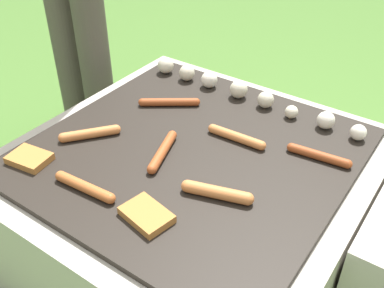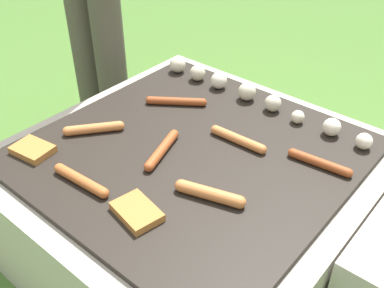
% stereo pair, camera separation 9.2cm
% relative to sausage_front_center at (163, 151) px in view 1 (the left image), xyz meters
% --- Properties ---
extents(ground_plane, '(14.00, 14.00, 0.00)m').
position_rel_sausage_front_center_xyz_m(ground_plane, '(0.05, 0.07, -0.40)').
color(ground_plane, '#47702D').
extents(grill, '(0.95, 0.95, 0.38)m').
position_rel_sausage_front_center_xyz_m(grill, '(0.05, 0.07, -0.21)').
color(grill, '#B2AA9E').
rests_on(grill, ground_plane).
extents(sausage_back_center, '(0.19, 0.03, 0.03)m').
position_rel_sausage_front_center_xyz_m(sausage_back_center, '(0.13, 0.18, 0.00)').
color(sausage_back_center, '#C6753D').
rests_on(sausage_back_center, grill).
extents(sausage_front_left, '(0.18, 0.08, 0.03)m').
position_rel_sausage_front_center_xyz_m(sausage_front_left, '(0.21, -0.06, 0.00)').
color(sausage_front_left, '#C6753D').
rests_on(sausage_front_left, grill).
extents(sausage_mid_right, '(0.18, 0.04, 0.03)m').
position_rel_sausage_front_center_xyz_m(sausage_mid_right, '(0.36, 0.23, -0.00)').
color(sausage_mid_right, '#93421E').
rests_on(sausage_mid_right, grill).
extents(sausage_mid_left, '(0.12, 0.15, 0.03)m').
position_rel_sausage_front_center_xyz_m(sausage_mid_left, '(-0.23, -0.05, 0.00)').
color(sausage_mid_left, '#C6753D').
rests_on(sausage_mid_left, grill).
extents(sausage_back_right, '(0.17, 0.13, 0.03)m').
position_rel_sausage_front_center_xyz_m(sausage_back_right, '(-0.15, 0.22, -0.00)').
color(sausage_back_right, '#93421E').
rests_on(sausage_back_right, grill).
extents(sausage_front_right, '(0.19, 0.04, 0.03)m').
position_rel_sausage_front_center_xyz_m(sausage_front_right, '(-0.07, -0.23, 0.00)').
color(sausage_front_right, '#B7602D').
rests_on(sausage_front_right, grill).
extents(sausage_front_center, '(0.08, 0.18, 0.03)m').
position_rel_sausage_front_center_xyz_m(sausage_front_center, '(0.00, 0.00, 0.00)').
color(sausage_front_center, '#A34C23').
rests_on(sausage_front_center, grill).
extents(bread_slice_center, '(0.12, 0.09, 0.02)m').
position_rel_sausage_front_center_xyz_m(bread_slice_center, '(-0.28, -0.23, -0.00)').
color(bread_slice_center, '#B27033').
rests_on(bread_slice_center, grill).
extents(bread_slice_right, '(0.13, 0.10, 0.02)m').
position_rel_sausage_front_center_xyz_m(bread_slice_right, '(0.12, -0.21, -0.00)').
color(bread_slice_right, '#B27033').
rests_on(bread_slice_right, grill).
extents(mushroom_row, '(0.77, 0.07, 0.06)m').
position_rel_sausage_front_center_xyz_m(mushroom_row, '(0.01, 0.40, 0.01)').
color(mushroom_row, beige).
rests_on(mushroom_row, grill).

